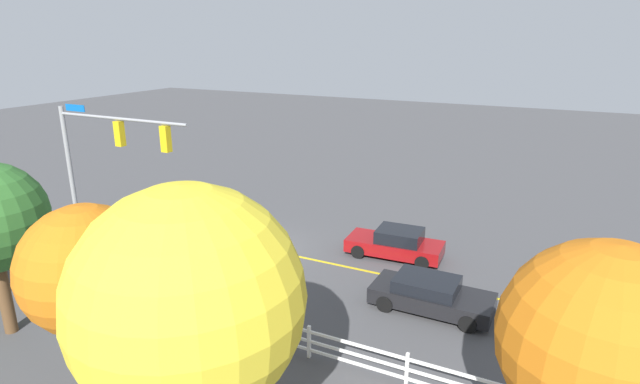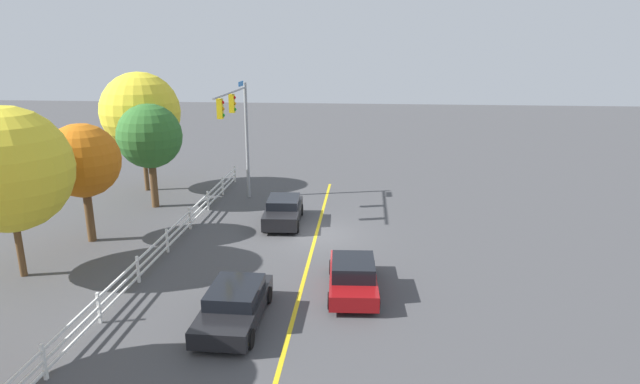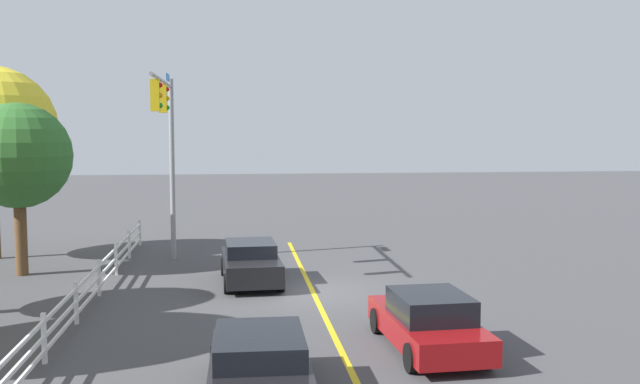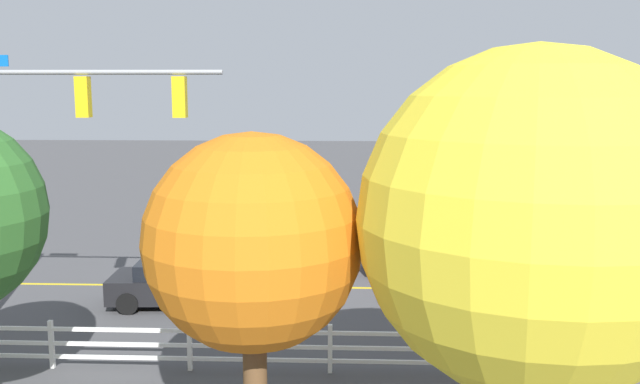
{
  "view_description": "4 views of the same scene",
  "coord_description": "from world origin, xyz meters",
  "px_view_note": "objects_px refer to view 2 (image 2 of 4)",
  "views": [
    {
      "loc": [
        -12.81,
        19.13,
        9.98
      ],
      "look_at": [
        -2.96,
        -0.74,
        3.1
      ],
      "focal_mm": 28.34,
      "sensor_mm": 36.0,
      "label": 1
    },
    {
      "loc": [
        -25.34,
        -2.45,
        9.47
      ],
      "look_at": [
        -1.64,
        -0.34,
        2.72
      ],
      "focal_mm": 29.72,
      "sensor_mm": 36.0,
      "label": 2
    },
    {
      "loc": [
        -22.35,
        2.45,
        5.22
      ],
      "look_at": [
        -2.04,
        0.02,
        3.4
      ],
      "focal_mm": 40.13,
      "sensor_mm": 36.0,
      "label": 3
    },
    {
      "loc": [
        -3.4,
        21.59,
        6.53
      ],
      "look_at": [
        -2.49,
        0.16,
        3.19
      ],
      "focal_mm": 38.37,
      "sensor_mm": 36.0,
      "label": 4
    }
  ],
  "objects_px": {
    "tree_2": "(140,112)",
    "tree_4": "(83,161)",
    "car_1": "(234,305)",
    "car_2": "(353,276)",
    "car_0": "(283,211)",
    "tree_1": "(150,136)",
    "tree_3": "(7,169)"
  },
  "relations": [
    {
      "from": "car_1",
      "to": "tree_3",
      "type": "xyz_separation_m",
      "value": [
        2.93,
        9.78,
        3.96
      ]
    },
    {
      "from": "tree_3",
      "to": "car_0",
      "type": "bearing_deg",
      "value": -52.14
    },
    {
      "from": "tree_4",
      "to": "car_0",
      "type": "bearing_deg",
      "value": -68.88
    },
    {
      "from": "tree_1",
      "to": "car_2",
      "type": "bearing_deg",
      "value": -130.06
    },
    {
      "from": "tree_4",
      "to": "tree_1",
      "type": "bearing_deg",
      "value": -9.39
    },
    {
      "from": "car_0",
      "to": "tree_1",
      "type": "height_order",
      "value": "tree_1"
    },
    {
      "from": "car_1",
      "to": "tree_1",
      "type": "distance_m",
      "value": 15.56
    },
    {
      "from": "tree_1",
      "to": "tree_2",
      "type": "bearing_deg",
      "value": 29.12
    },
    {
      "from": "tree_4",
      "to": "car_2",
      "type": "bearing_deg",
      "value": -108.71
    },
    {
      "from": "car_0",
      "to": "tree_1",
      "type": "distance_m",
      "value": 9.11
    },
    {
      "from": "car_0",
      "to": "tree_2",
      "type": "relative_size",
      "value": 0.56
    },
    {
      "from": "car_1",
      "to": "tree_3",
      "type": "height_order",
      "value": "tree_3"
    },
    {
      "from": "tree_2",
      "to": "tree_3",
      "type": "bearing_deg",
      "value": -179.21
    },
    {
      "from": "car_2",
      "to": "tree_1",
      "type": "distance_m",
      "value": 16.16
    },
    {
      "from": "tree_1",
      "to": "tree_4",
      "type": "relative_size",
      "value": 1.05
    },
    {
      "from": "car_0",
      "to": "car_1",
      "type": "xyz_separation_m",
      "value": [
        -10.59,
        0.07,
        -0.05
      ]
    },
    {
      "from": "tree_3",
      "to": "tree_4",
      "type": "bearing_deg",
      "value": -11.2
    },
    {
      "from": "car_0",
      "to": "tree_4",
      "type": "height_order",
      "value": "tree_4"
    },
    {
      "from": "car_1",
      "to": "tree_4",
      "type": "relative_size",
      "value": 0.78
    },
    {
      "from": "car_0",
      "to": "car_2",
      "type": "distance_m",
      "value": 8.85
    },
    {
      "from": "tree_2",
      "to": "tree_4",
      "type": "bearing_deg",
      "value": -173.77
    },
    {
      "from": "car_0",
      "to": "tree_2",
      "type": "height_order",
      "value": "tree_2"
    },
    {
      "from": "car_1",
      "to": "tree_1",
      "type": "bearing_deg",
      "value": -147.47
    },
    {
      "from": "tree_1",
      "to": "tree_2",
      "type": "relative_size",
      "value": 0.79
    },
    {
      "from": "tree_1",
      "to": "tree_3",
      "type": "bearing_deg",
      "value": 169.84
    },
    {
      "from": "car_2",
      "to": "tree_4",
      "type": "relative_size",
      "value": 0.77
    },
    {
      "from": "tree_1",
      "to": "tree_2",
      "type": "xyz_separation_m",
      "value": [
        3.52,
        1.96,
        0.95
      ]
    },
    {
      "from": "car_0",
      "to": "tree_3",
      "type": "xyz_separation_m",
      "value": [
        -7.66,
        9.85,
        3.91
      ]
    },
    {
      "from": "car_2",
      "to": "tree_4",
      "type": "xyz_separation_m",
      "value": [
        4.41,
        13.02,
        3.37
      ]
    },
    {
      "from": "car_2",
      "to": "car_1",
      "type": "bearing_deg",
      "value": 120.66
    },
    {
      "from": "tree_2",
      "to": "car_2",
      "type": "bearing_deg",
      "value": -134.25
    },
    {
      "from": "car_1",
      "to": "car_2",
      "type": "height_order",
      "value": "car_2"
    }
  ]
}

